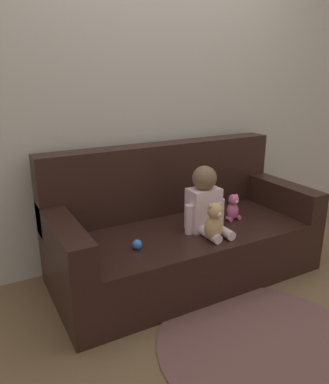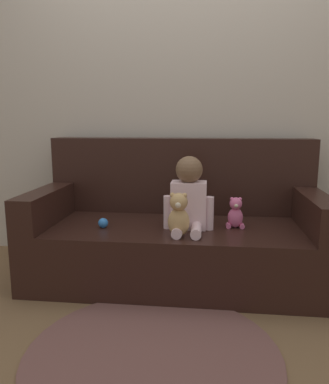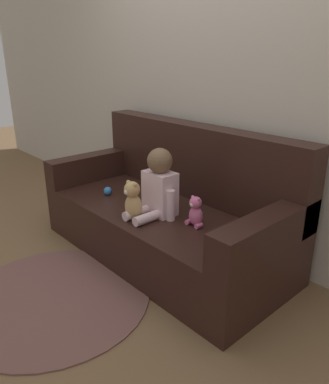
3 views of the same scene
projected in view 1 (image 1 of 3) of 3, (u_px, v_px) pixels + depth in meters
ground_plane at (185, 274)px, 2.80m from camera, size 12.00×12.00×0.00m
wall_back at (152, 92)px, 2.83m from camera, size 8.00×0.05×2.60m
couch at (180, 232)px, 2.77m from camera, size 1.90×0.86×0.93m
person_baby at (205, 203)px, 2.57m from camera, size 0.32×0.34×0.46m
teddy_bear_brown at (214, 222)px, 2.42m from camera, size 0.13×0.12×0.26m
plush_toy_side at (233, 208)px, 2.79m from camera, size 0.12×0.09×0.20m
toy_ball at (137, 244)px, 2.34m from camera, size 0.06×0.06×0.06m
floor_rug at (262, 345)px, 2.07m from camera, size 1.18×1.18×0.01m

